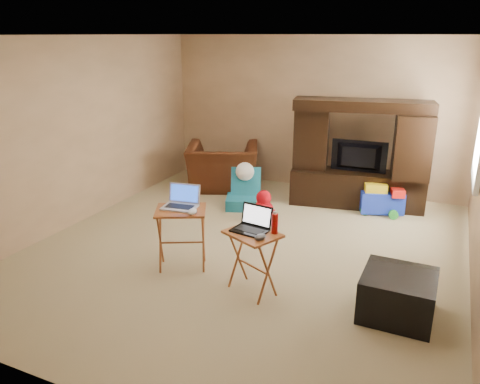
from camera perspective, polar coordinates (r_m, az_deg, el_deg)
The scene contains 19 objects.
floor at distance 5.81m, azimuth 0.82°, elevation -6.91°, with size 5.50×5.50×0.00m, color tan.
ceiling at distance 5.23m, azimuth 0.95°, elevation 18.60°, with size 5.50×5.50×0.00m, color silver.
wall_back at distance 7.93m, azimuth 8.95°, elevation 9.37°, with size 5.00×5.00×0.00m, color tan.
wall_front at distance 3.18m, azimuth -19.40°, elevation -5.80°, with size 5.00×5.00×0.00m, color tan.
wall_left at distance 6.76m, azimuth -19.10°, elevation 6.95°, with size 5.50×5.50×0.00m, color tan.
entertainment_center at distance 7.20m, azimuth 14.30°, elevation 4.46°, with size 1.97×0.49×1.61m, color black.
television at distance 7.17m, azimuth 14.21°, elevation 4.13°, with size 0.82×0.11×0.47m, color black.
recliner at distance 7.92m, azimuth -2.12°, elevation 3.10°, with size 1.16×1.01×0.75m, color #4C2310.
child_rocker at distance 7.02m, azimuth 0.17°, elevation 0.39°, with size 0.45×0.52×0.60m, color #16647B, non-canonical shape.
plush_toy at distance 6.59m, azimuth 2.89°, elevation -1.60°, with size 0.40×0.33×0.44m, color red, non-canonical shape.
push_toy at distance 7.14m, azimuth 16.92°, elevation -0.71°, with size 0.62×0.45×0.47m, color #1831C2, non-canonical shape.
ottoman at distance 4.69m, azimuth 18.67°, elevation -11.82°, with size 0.65×0.65×0.42m, color black.
tray_table_left at distance 5.27m, azimuth -7.10°, elevation -5.67°, with size 0.54×0.43×0.70m, color brown.
tray_table_right at distance 4.76m, azimuth 1.52°, elevation -8.59°, with size 0.50×0.40×0.66m, color #AC5529.
laptop_left at distance 5.13m, azimuth -7.42°, elevation -0.70°, with size 0.37×0.30×0.24m, color #AFAFB4.
laptop_right at distance 4.61m, azimuth 1.20°, elevation -3.44°, with size 0.34×0.28×0.24m, color black.
mouse_left at distance 4.97m, azimuth -5.82°, elevation -2.39°, with size 0.09×0.14×0.06m, color silver.
mouse_right at distance 4.46m, azimuth 2.49°, elevation -5.50°, with size 0.08×0.13×0.05m, color #3D3D42.
water_bottle at distance 4.58m, azimuth 4.26°, elevation -3.87°, with size 0.06×0.06×0.20m, color #B40F0B.
Camera 1 is at (2.08, -4.80, 2.52)m, focal length 35.00 mm.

